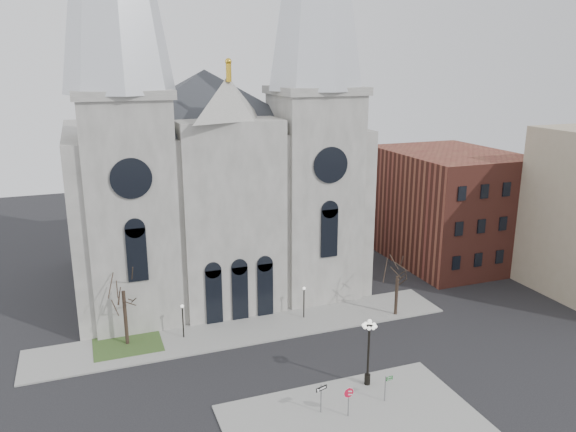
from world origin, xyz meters
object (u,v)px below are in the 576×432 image
object	(u,v)px
globe_lamp	(369,344)
street_name_sign	(386,386)
stop_sign	(349,395)
one_way_sign	(321,394)

from	to	relation	value
globe_lamp	street_name_sign	world-z (taller)	globe_lamp
street_name_sign	stop_sign	bearing A→B (deg)	-173.53
stop_sign	street_name_sign	distance (m)	3.59
globe_lamp	one_way_sign	xyz separation A→B (m)	(-4.93, -2.13, -2.01)
stop_sign	one_way_sign	distance (m)	1.99
stop_sign	street_name_sign	bearing A→B (deg)	32.30
stop_sign	globe_lamp	distance (m)	4.94
stop_sign	one_way_sign	xyz separation A→B (m)	(-1.66, 1.09, -0.16)
one_way_sign	street_name_sign	bearing A→B (deg)	-20.22
globe_lamp	stop_sign	bearing A→B (deg)	-135.45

